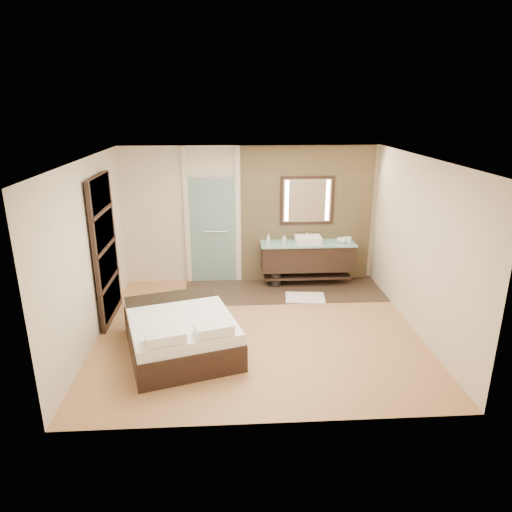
{
  "coord_description": "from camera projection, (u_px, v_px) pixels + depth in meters",
  "views": [
    {
      "loc": [
        -0.43,
        -6.53,
        3.44
      ],
      "look_at": [
        0.01,
        0.6,
        1.05
      ],
      "focal_mm": 32.0,
      "sensor_mm": 36.0,
      "label": 1
    }
  ],
  "objects": [
    {
      "name": "soap_bottle_c",
      "position": [
        344.0,
        240.0,
        8.83
      ],
      "size": [
        0.13,
        0.13,
        0.14
      ],
      "primitive_type": "imported",
      "rotation": [
        0.0,
        0.0,
        -0.23
      ],
      "color": "silver",
      "rests_on": "vanity"
    },
    {
      "name": "floor",
      "position": [
        258.0,
        330.0,
        7.3
      ],
      "size": [
        5.0,
        5.0,
        0.0
      ],
      "primitive_type": "plane",
      "color": "#A87C46",
      "rests_on": "ground"
    },
    {
      "name": "waste_bin",
      "position": [
        275.0,
        279.0,
        9.03
      ],
      "size": [
        0.25,
        0.25,
        0.28
      ],
      "primitive_type": "cylinder",
      "rotation": [
        0.0,
        0.0,
        -0.09
      ],
      "color": "black",
      "rests_on": "floor"
    },
    {
      "name": "soap_bottle_a",
      "position": [
        268.0,
        239.0,
        8.81
      ],
      "size": [
        0.09,
        0.09,
        0.2
      ],
      "primitive_type": "imported",
      "rotation": [
        0.0,
        0.0,
        0.25
      ],
      "color": "silver",
      "rests_on": "vanity"
    },
    {
      "name": "tile_strip",
      "position": [
        283.0,
        290.0,
        8.85
      ],
      "size": [
        3.8,
        1.3,
        0.01
      ],
      "primitive_type": "cube",
      "color": "#33281C",
      "rests_on": "floor"
    },
    {
      "name": "tissue_box",
      "position": [
        348.0,
        240.0,
        8.92
      ],
      "size": [
        0.15,
        0.15,
        0.1
      ],
      "primitive_type": "cube",
      "rotation": [
        0.0,
        0.0,
        -0.28
      ],
      "color": "white",
      "rests_on": "vanity"
    },
    {
      "name": "mirror_unit",
      "position": [
        307.0,
        201.0,
        8.88
      ],
      "size": [
        1.06,
        0.04,
        0.96
      ],
      "color": "black",
      "rests_on": "stone_wall"
    },
    {
      "name": "cup",
      "position": [
        340.0,
        240.0,
        8.91
      ],
      "size": [
        0.13,
        0.13,
        0.09
      ],
      "primitive_type": "imported",
      "rotation": [
        0.0,
        0.0,
        0.12
      ],
      "color": "white",
      "rests_on": "vanity"
    },
    {
      "name": "frosted_door",
      "position": [
        213.0,
        227.0,
        8.98
      ],
      "size": [
        1.1,
        0.12,
        2.7
      ],
      "color": "#ADDAD7",
      "rests_on": "floor"
    },
    {
      "name": "bed",
      "position": [
        181.0,
        332.0,
        6.63
      ],
      "size": [
        1.9,
        2.15,
        0.7
      ],
      "rotation": [
        0.0,
        0.0,
        0.29
      ],
      "color": "black",
      "rests_on": "floor"
    },
    {
      "name": "stone_wall",
      "position": [
        306.0,
        215.0,
        9.03
      ],
      "size": [
        2.6,
        0.08,
        2.7
      ],
      "primitive_type": "cube",
      "color": "tan",
      "rests_on": "floor"
    },
    {
      "name": "bath_mat",
      "position": [
        305.0,
        298.0,
        8.47
      ],
      "size": [
        0.77,
        0.57,
        0.02
      ],
      "primitive_type": "cube",
      "rotation": [
        0.0,
        0.0,
        -0.1
      ],
      "color": "white",
      "rests_on": "floor"
    },
    {
      "name": "vanity",
      "position": [
        307.0,
        256.0,
        9.0
      ],
      "size": [
        1.85,
        0.55,
        0.88
      ],
      "color": "black",
      "rests_on": "stone_wall"
    },
    {
      "name": "shoji_partition",
      "position": [
        106.0,
        249.0,
        7.35
      ],
      "size": [
        0.06,
        1.2,
        2.4
      ],
      "color": "black",
      "rests_on": "floor"
    },
    {
      "name": "soap_bottle_b",
      "position": [
        284.0,
        239.0,
        8.87
      ],
      "size": [
        0.09,
        0.09,
        0.15
      ],
      "primitive_type": "imported",
      "rotation": [
        0.0,
        0.0,
        -0.34
      ],
      "color": "#B2B2B2",
      "rests_on": "vanity"
    }
  ]
}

